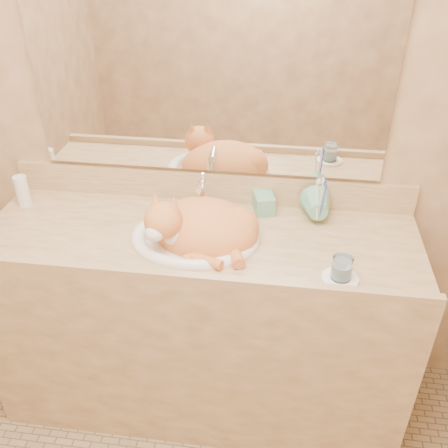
# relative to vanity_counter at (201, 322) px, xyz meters

# --- Properties ---
(wall_back) EXTENTS (2.40, 0.02, 2.50)m
(wall_back) POSITION_rel_vanity_counter_xyz_m (0.00, 0.28, 0.82)
(wall_back) COLOR #906641
(wall_back) RESTS_ON ground
(vanity_counter) EXTENTS (1.60, 0.55, 0.85)m
(vanity_counter) POSITION_rel_vanity_counter_xyz_m (0.00, 0.00, 0.00)
(vanity_counter) COLOR olive
(vanity_counter) RESTS_ON floor
(mirror) EXTENTS (1.30, 0.02, 0.80)m
(mirror) POSITION_rel_vanity_counter_xyz_m (0.00, 0.26, 0.97)
(mirror) COLOR white
(mirror) RESTS_ON wall_back
(sink_basin) EXTENTS (0.53, 0.47, 0.14)m
(sink_basin) POSITION_rel_vanity_counter_xyz_m (-0.01, -0.02, 0.50)
(sink_basin) COLOR white
(sink_basin) RESTS_ON vanity_counter
(faucet) EXTENTS (0.05, 0.12, 0.16)m
(faucet) POSITION_rel_vanity_counter_xyz_m (-0.01, 0.15, 0.51)
(faucet) COLOR white
(faucet) RESTS_ON vanity_counter
(cat) EXTENTS (0.44, 0.39, 0.21)m
(cat) POSITION_rel_vanity_counter_xyz_m (0.01, -0.02, 0.49)
(cat) COLOR #D06830
(cat) RESTS_ON sink_basin
(soap_dispenser) EXTENTS (0.09, 0.09, 0.16)m
(soap_dispenser) POSITION_rel_vanity_counter_xyz_m (0.23, 0.16, 0.51)
(soap_dispenser) COLOR #6BAB8B
(soap_dispenser) RESTS_ON vanity_counter
(toothbrush_cup) EXTENTS (0.13, 0.13, 0.11)m
(toothbrush_cup) POSITION_rel_vanity_counter_xyz_m (0.43, 0.12, 0.48)
(toothbrush_cup) COLOR #6BAB8B
(toothbrush_cup) RESTS_ON vanity_counter
(toothbrushes) EXTENTS (0.03, 0.03, 0.20)m
(toothbrushes) POSITION_rel_vanity_counter_xyz_m (0.43, 0.12, 0.55)
(toothbrushes) COLOR white
(toothbrushes) RESTS_ON toothbrush_cup
(saucer) EXTENTS (0.12, 0.12, 0.01)m
(saucer) POSITION_rel_vanity_counter_xyz_m (0.50, -0.18, 0.43)
(saucer) COLOR white
(saucer) RESTS_ON vanity_counter
(water_glass) EXTENTS (0.07, 0.07, 0.08)m
(water_glass) POSITION_rel_vanity_counter_xyz_m (0.50, -0.18, 0.47)
(water_glass) COLOR silver
(water_glass) RESTS_ON saucer
(lotion_bottle) EXTENTS (0.05, 0.05, 0.12)m
(lotion_bottle) POSITION_rel_vanity_counter_xyz_m (-0.73, 0.13, 0.49)
(lotion_bottle) COLOR white
(lotion_bottle) RESTS_ON vanity_counter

